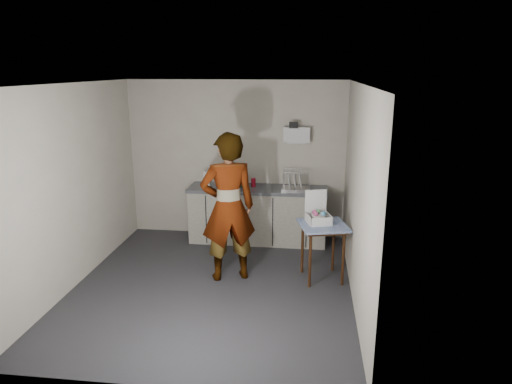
# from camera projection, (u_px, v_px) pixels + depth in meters

# --- Properties ---
(ground) EXTENTS (4.00, 4.00, 0.00)m
(ground) POSITION_uv_depth(u_px,v_px,m) (213.00, 286.00, 6.02)
(ground) COLOR #25252A
(ground) RESTS_ON ground
(wall_back) EXTENTS (3.60, 0.02, 2.60)m
(wall_back) POSITION_uv_depth(u_px,v_px,m) (236.00, 160.00, 7.58)
(wall_back) COLOR beige
(wall_back) RESTS_ON ground
(wall_right) EXTENTS (0.02, 4.00, 2.60)m
(wall_right) POSITION_uv_depth(u_px,v_px,m) (356.00, 196.00, 5.47)
(wall_right) COLOR beige
(wall_right) RESTS_ON ground
(wall_left) EXTENTS (0.02, 4.00, 2.60)m
(wall_left) POSITION_uv_depth(u_px,v_px,m) (74.00, 187.00, 5.88)
(wall_left) COLOR beige
(wall_left) RESTS_ON ground
(ceiling) EXTENTS (3.60, 4.00, 0.01)m
(ceiling) POSITION_uv_depth(u_px,v_px,m) (207.00, 84.00, 5.33)
(ceiling) COLOR white
(ceiling) RESTS_ON wall_back
(kitchen_counter) EXTENTS (2.24, 0.62, 0.91)m
(kitchen_counter) POSITION_uv_depth(u_px,v_px,m) (258.00, 216.00, 7.49)
(kitchen_counter) COLOR black
(kitchen_counter) RESTS_ON ground
(wall_shelf) EXTENTS (0.42, 0.18, 0.37)m
(wall_shelf) POSITION_uv_depth(u_px,v_px,m) (297.00, 135.00, 7.28)
(wall_shelf) COLOR white
(wall_shelf) RESTS_ON ground
(side_table) EXTENTS (0.73, 0.73, 0.78)m
(side_table) POSITION_uv_depth(u_px,v_px,m) (323.00, 232.00, 6.05)
(side_table) COLOR #391C0D
(side_table) RESTS_ON ground
(standing_man) EXTENTS (0.86, 0.71, 2.00)m
(standing_man) POSITION_uv_depth(u_px,v_px,m) (228.00, 207.00, 6.00)
(standing_man) COLOR #B2A593
(standing_man) RESTS_ON ground
(soap_bottle) EXTENTS (0.16, 0.16, 0.29)m
(soap_bottle) POSITION_uv_depth(u_px,v_px,m) (244.00, 179.00, 7.34)
(soap_bottle) COLOR black
(soap_bottle) RESTS_ON kitchen_counter
(soda_can) EXTENTS (0.07, 0.07, 0.14)m
(soda_can) POSITION_uv_depth(u_px,v_px,m) (253.00, 182.00, 7.41)
(soda_can) COLOR red
(soda_can) RESTS_ON kitchen_counter
(dark_bottle) EXTENTS (0.06, 0.06, 0.21)m
(dark_bottle) POSITION_uv_depth(u_px,v_px,m) (244.00, 180.00, 7.44)
(dark_bottle) COLOR black
(dark_bottle) RESTS_ON kitchen_counter
(paper_towel) EXTENTS (0.16, 0.16, 0.28)m
(paper_towel) POSITION_uv_depth(u_px,v_px,m) (207.00, 180.00, 7.31)
(paper_towel) COLOR black
(paper_towel) RESTS_ON kitchen_counter
(dish_rack) EXTENTS (0.44, 0.33, 0.31)m
(dish_rack) POSITION_uv_depth(u_px,v_px,m) (295.00, 185.00, 7.25)
(dish_rack) COLOR silver
(dish_rack) RESTS_ON kitchen_counter
(bakery_box) EXTENTS (0.37, 0.38, 0.42)m
(bakery_box) POSITION_uv_depth(u_px,v_px,m) (318.00, 216.00, 6.07)
(bakery_box) COLOR white
(bakery_box) RESTS_ON side_table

